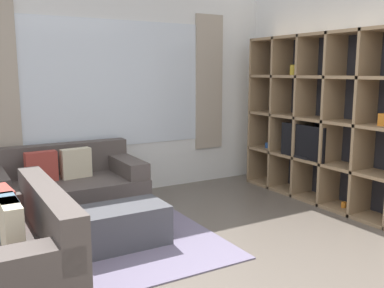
{
  "coord_description": "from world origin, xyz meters",
  "views": [
    {
      "loc": [
        -1.95,
        -2.14,
        1.61
      ],
      "look_at": [
        0.31,
        1.71,
        0.85
      ],
      "focal_mm": 40.0,
      "sensor_mm": 36.0,
      "label": 1
    }
  ],
  "objects": [
    {
      "name": "area_rug",
      "position": [
        -1.07,
        1.59,
        0.01
      ],
      "size": [
        2.73,
        1.99,
        0.01
      ],
      "primitive_type": "cube",
      "color": "slate",
      "rests_on": "ground_plane"
    },
    {
      "name": "wall_right",
      "position": [
        2.27,
        1.56,
        1.35
      ],
      "size": [
        0.07,
        4.32,
        2.7
      ],
      "primitive_type": "cube",
      "color": "white",
      "rests_on": "ground_plane"
    },
    {
      "name": "wall_back",
      "position": [
        0.0,
        3.15,
        1.36
      ],
      "size": [
        5.66,
        0.11,
        2.7
      ],
      "color": "white",
      "rests_on": "ground_plane"
    },
    {
      "name": "ottoman",
      "position": [
        -0.59,
        1.46,
        0.19
      ],
      "size": [
        0.82,
        0.48,
        0.38
      ],
      "color": "#47474C",
      "rests_on": "ground_plane"
    },
    {
      "name": "couch_side",
      "position": [
        -1.65,
        1.06,
        0.3
      ],
      "size": [
        0.93,
        1.57,
        0.76
      ],
      "rotation": [
        0.0,
        0.0,
        -1.57
      ],
      "color": "#564C47",
      "rests_on": "ground_plane"
    },
    {
      "name": "couch_main",
      "position": [
        -0.83,
        2.65,
        0.29
      ],
      "size": [
        1.7,
        0.93,
        0.76
      ],
      "color": "#564C47",
      "rests_on": "ground_plane"
    },
    {
      "name": "shelving_unit",
      "position": [
        2.07,
        1.6,
        1.02
      ],
      "size": [
        0.38,
        2.3,
        2.06
      ],
      "color": "#232328",
      "rests_on": "ground_plane"
    }
  ]
}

